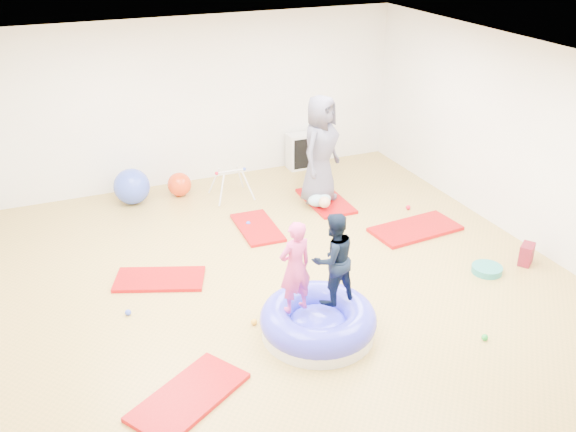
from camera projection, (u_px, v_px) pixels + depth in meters
name	position (u px, v px, depth m)	size (l,w,h in m)	color
room	(298.00, 188.00, 7.47)	(7.01, 8.01, 2.81)	#B49146
gym_mat_front_left	(189.00, 397.00, 6.29)	(1.20, 0.60, 0.05)	#AE0C0D
gym_mat_mid_left	(160.00, 279.00, 8.26)	(1.13, 0.56, 0.05)	#AE0C0D
gym_mat_center_back	(257.00, 228.00, 9.59)	(1.08, 0.54, 0.05)	#AE0C0D
gym_mat_right	(415.00, 229.00, 9.53)	(1.32, 0.66, 0.05)	#AE0C0D
gym_mat_rear_right	(326.00, 201.00, 10.44)	(1.18, 0.59, 0.05)	#AE0C0D
inflatable_cushion	(318.00, 322.00, 7.18)	(1.31, 1.31, 0.41)	silver
child_pink	(295.00, 263.00, 6.85)	(0.39, 0.26, 1.08)	#D33B81
child_navy	(333.00, 255.00, 7.00)	(0.53, 0.41, 1.09)	black
adult_caregiver	(320.00, 150.00, 10.03)	(0.85, 0.55, 1.74)	#4D4C5F
infant	(321.00, 200.00, 10.13)	(0.39, 0.40, 0.23)	#90BFD1
ball_pit_balls	(305.00, 282.00, 8.17)	(4.72, 3.77, 0.07)	blue
exercise_ball_blue	(132.00, 186.00, 10.31)	(0.58, 0.58, 0.58)	blue
exercise_ball_orange	(179.00, 184.00, 10.62)	(0.40, 0.40, 0.40)	red
infant_play_gym	(231.00, 180.00, 10.47)	(0.64, 0.61, 0.49)	silver
cube_shelf	(305.00, 151.00, 11.72)	(0.65, 0.32, 0.65)	silver
balance_disc	(487.00, 269.00, 8.44)	(0.40, 0.40, 0.09)	teal
backpack	(526.00, 254.00, 8.61)	(0.25, 0.15, 0.29)	#BB0321
yellow_toy	(279.00, 320.00, 7.47)	(0.20, 0.20, 0.03)	#F8AB25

